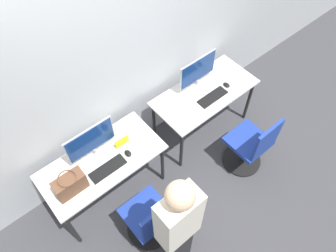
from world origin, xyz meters
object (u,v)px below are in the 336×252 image
mouse_left (128,153)px  keyboard_right (213,97)px  person_left (178,228)px  handbag (70,184)px  keyboard_left (108,169)px  monitor_right (198,71)px  office_chair_right (250,147)px  mouse_right (227,85)px  office_chair_left (150,220)px  monitor_left (91,142)px

mouse_left → keyboard_right: mouse_left is taller
person_left → handbag: person_left is taller
keyboard_left → monitor_right: (1.46, 0.27, 0.21)m
person_left → office_chair_right: size_ratio=1.82×
keyboard_left → office_chair_right: office_chair_right is taller
mouse_left → mouse_right: 1.46m
office_chair_left → person_left: (0.03, -0.37, 0.53)m
keyboard_right → monitor_right: bearing=90.0°
mouse_left → office_chair_left: size_ratio=0.10×
monitor_right → mouse_right: size_ratio=5.84×
monitor_right → keyboard_right: bearing=-90.0°
monitor_left → office_chair_left: (0.07, -0.81, -0.57)m
monitor_right → handbag: bearing=-172.5°
mouse_left → office_chair_right: office_chair_right is taller
office_chair_right → person_left: bearing=-168.1°
monitor_left → office_chair_left: monitor_left is taller
monitor_left → keyboard_left: 0.32m
person_left → keyboard_right: bearing=34.6°
monitor_left → person_left: person_left is taller
monitor_right → office_chair_right: (0.05, -0.91, -0.57)m
monitor_right → keyboard_right: 0.34m
person_left → office_chair_right: 1.53m
office_chair_left → monitor_right: monitor_right is taller
office_chair_left → keyboard_right: size_ratio=2.39×
keyboard_right → mouse_right: size_ratio=4.27×
monitor_left → office_chair_right: (1.51, -0.88, -0.57)m
mouse_left → person_left: size_ratio=0.05×
monitor_left → mouse_left: size_ratio=5.84×
monitor_left → monitor_right: bearing=1.2°
monitor_left → keyboard_left: (0.00, -0.24, -0.21)m
keyboard_left → mouse_left: mouse_left is taller
office_chair_right → keyboard_right: bearing=94.3°
office_chair_left → handbag: (-0.45, 0.60, 0.47)m
office_chair_left → handbag: bearing=127.0°
handbag → keyboard_left: bearing=-4.3°
office_chair_left → mouse_left: bearing=72.2°
keyboard_left → keyboard_right: bearing=-0.0°
person_left → mouse_right: 1.89m
monitor_left → person_left: (0.10, -1.18, -0.04)m
keyboard_right → office_chair_right: size_ratio=0.42×
monitor_left → keyboard_right: (1.46, -0.24, -0.21)m
monitor_left → mouse_right: monitor_left is taller
monitor_left → monitor_right: same height
keyboard_left → person_left: 0.96m
monitor_left → keyboard_right: 1.50m
office_chair_left → mouse_right: bearing=19.8°
mouse_right → keyboard_left: bearing=-179.2°
keyboard_left → mouse_left: bearing=2.5°
keyboard_left → monitor_right: monitor_right is taller
keyboard_right → mouse_left: bearing=179.4°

